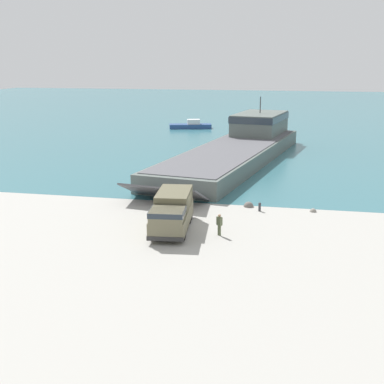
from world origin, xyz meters
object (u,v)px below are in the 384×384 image
at_px(military_truck, 172,211).
at_px(mooring_bollard, 260,206).
at_px(soldier_on_ramp, 219,223).
at_px(moored_boat_a, 191,125).
at_px(landing_craft, 241,144).

bearing_deg(military_truck, mooring_bollard, 130.38).
height_order(soldier_on_ramp, moored_boat_a, moored_boat_a).
bearing_deg(moored_boat_a, mooring_bollard, -177.01).
height_order(military_truck, mooring_bollard, military_truck).
distance_m(soldier_on_ramp, moored_boat_a, 63.32).
bearing_deg(military_truck, landing_craft, 171.01).
height_order(military_truck, moored_boat_a, military_truck).
distance_m(landing_craft, military_truck, 32.05).
bearing_deg(military_truck, soldier_on_ramp, 74.19).
distance_m(military_truck, moored_boat_a, 61.89).
xyz_separation_m(soldier_on_ramp, moored_boat_a, (-15.24, 61.46, -0.39)).
relative_size(soldier_on_ramp, mooring_bollard, 2.13).
distance_m(landing_craft, soldier_on_ramp, 32.74).
xyz_separation_m(soldier_on_ramp, mooring_bollard, (2.40, 7.20, -0.53)).
bearing_deg(mooring_bollard, landing_craft, 100.38).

